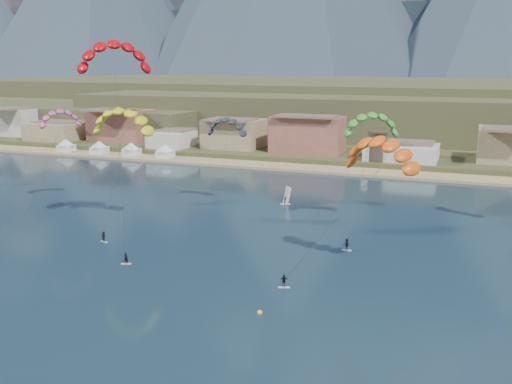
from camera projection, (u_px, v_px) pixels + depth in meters
ground at (146, 350)px, 59.33m from camera, size 2400.00×2400.00×0.00m
beach at (353, 171)px, 155.90m from camera, size 2200.00×12.00×0.90m
land at (445, 93)px, 569.79m from camera, size 2200.00×900.00×4.00m
foothills at (459, 108)px, 261.45m from camera, size 940.00×210.00×18.00m
town at (239, 130)px, 182.69m from camera, size 400.00×24.00×12.00m
watchtower at (377, 146)px, 160.11m from camera, size 5.82×5.82×8.60m
beach_tents at (114, 145)px, 181.66m from camera, size 43.40×6.40×5.00m
kitesurfer_red at (114, 52)px, 92.33m from camera, size 15.96×18.68×34.75m
kitesurfer_yellow at (122, 117)px, 100.83m from camera, size 12.17×13.79×23.07m
kitesurfer_orange at (381, 148)px, 78.81m from camera, size 17.03×16.15×22.73m
kitesurfer_green at (371, 122)px, 99.82m from camera, size 10.76×18.69×23.42m
distant_kite_pink at (60, 115)px, 116.47m from camera, size 8.12×8.64×21.29m
distant_kite_dark at (227, 124)px, 116.04m from camera, size 8.77×5.74×19.79m
windsurfer at (286, 199)px, 120.23m from camera, size 2.18×2.39×3.76m
buoy at (260, 313)px, 67.87m from camera, size 0.65×0.65×0.65m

